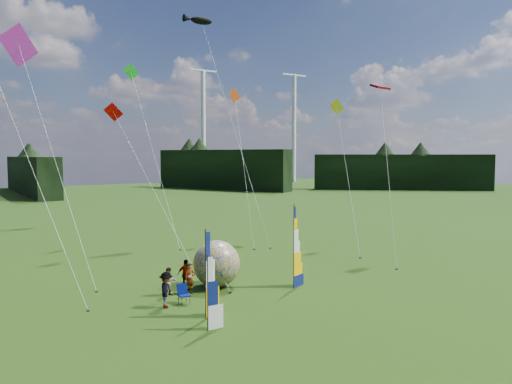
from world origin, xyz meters
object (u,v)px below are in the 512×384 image
spectator_a (189,279)px  camp_chair (184,294)px  spectator_c (166,290)px  feather_banner_main (294,248)px  bol_inflatable (217,264)px  spectator_b (169,282)px  side_banner_far (208,294)px  side_banner_left (206,276)px  spectator_d (186,275)px  kite_whale (233,116)px

spectator_a → camp_chair: (-1.00, -1.49, -0.34)m
spectator_a → spectator_c: bearing=-151.2°
feather_banner_main → bol_inflatable: size_ratio=1.73×
feather_banner_main → spectator_b: feather_banner_main is taller
feather_banner_main → side_banner_far: 8.03m
side_banner_left → spectator_d: (1.30, 4.98, -1.14)m
feather_banner_main → camp_chair: (-6.45, 0.57, -1.80)m
side_banner_left → camp_chair: (0.08, 2.58, -1.49)m
side_banner_far → spectator_d: bearing=73.5°
bol_inflatable → spectator_b: size_ratio=1.73×
side_banner_left → side_banner_far: bearing=-131.5°
spectator_b → spectator_c: spectator_c is taller
spectator_a → kite_whale: (11.02, 14.40, 10.13)m
spectator_a → feather_banner_main: bearing=-30.2°
bol_inflatable → spectator_a: 2.10m
spectator_a → spectator_b: spectator_a is taller
spectator_d → kite_whale: 20.02m
feather_banner_main → camp_chair: size_ratio=4.53×
side_banner_far → spectator_b: size_ratio=2.07×
feather_banner_main → spectator_a: bearing=138.3°
spectator_b → side_banner_far: bearing=-97.8°
camp_chair → side_banner_left: bearing=-91.3°
bol_inflatable → spectator_a: size_ratio=1.57×
side_banner_far → spectator_b: bearing=83.6°
spectator_c → spectator_b: bearing=-3.3°
spectator_c → camp_chair: size_ratio=1.75×
feather_banner_main → kite_whale: 19.42m
spectator_c → spectator_d: bearing=-17.8°
spectator_a → kite_whale: kite_whale is taller
spectator_c → spectator_d: spectator_c is taller
bol_inflatable → spectator_a: bearing=-164.0°
side_banner_far → feather_banner_main: bearing=26.4°
spectator_b → spectator_d: size_ratio=0.90×
side_banner_far → spectator_c: (-0.24, 4.00, -0.70)m
spectator_c → bol_inflatable: bearing=-37.7°
feather_banner_main → bol_inflatable: 4.48m
side_banner_far → kite_whale: size_ratio=0.15×
spectator_a → spectator_b: size_ratio=1.10×
side_banner_far → kite_whale: kite_whale is taller
camp_chair → kite_whale: 22.51m
spectator_c → spectator_d: size_ratio=1.04×
bol_inflatable → spectator_d: 1.83m
spectator_b → spectator_d: bearing=25.9°
feather_banner_main → spectator_a: size_ratio=2.72×
spectator_d → camp_chair: (-1.22, -2.40, -0.35)m
spectator_a → spectator_c: size_ratio=0.95×
spectator_c → camp_chair: 1.06m
spectator_b → spectator_c: (-0.94, -1.83, 0.12)m
spectator_b → spectator_c: bearing=-118.2°
feather_banner_main → bol_inflatable: bearing=122.0°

